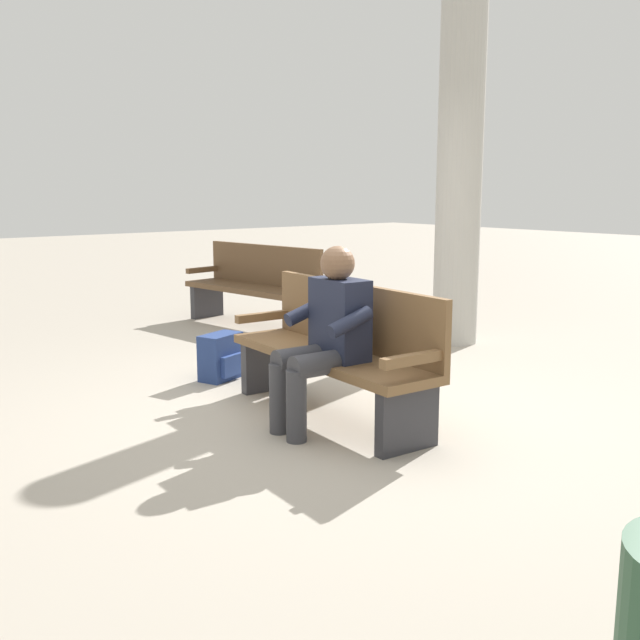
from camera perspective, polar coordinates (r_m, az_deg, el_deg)
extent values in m
plane|color=#A89E8E|center=(5.01, 0.69, -7.56)|extent=(40.00, 40.00, 0.00)
cube|color=brown|center=(4.90, 0.70, -2.88)|extent=(1.83, 0.60, 0.06)
cube|color=brown|center=(4.97, 2.72, 0.31)|extent=(1.80, 0.17, 0.45)
cube|color=brown|center=(4.22, 7.42, -3.04)|extent=(0.09, 0.48, 0.06)
cube|color=brown|center=(5.57, -4.38, 0.28)|extent=(0.09, 0.48, 0.06)
cube|color=#2D2D33|center=(4.35, 6.86, -7.72)|extent=(0.11, 0.44, 0.39)
cube|color=#2D2D33|center=(5.60, -4.06, -3.57)|extent=(0.11, 0.44, 0.39)
cube|color=#1E2338|center=(4.66, 1.56, 0.08)|extent=(0.41, 0.25, 0.52)
sphere|color=brown|center=(4.60, 1.38, 4.46)|extent=(0.22, 0.22, 0.22)
cylinder|color=#38383D|center=(4.51, 0.14, -3.44)|extent=(0.18, 0.43, 0.15)
cylinder|color=#38383D|center=(4.67, -1.26, -2.96)|extent=(0.18, 0.43, 0.15)
cylinder|color=#38383D|center=(4.47, -1.86, -6.76)|extent=(0.13, 0.13, 0.45)
cylinder|color=#38383D|center=(4.63, -3.21, -6.15)|extent=(0.13, 0.13, 0.45)
cylinder|color=#1E2338|center=(4.40, 2.36, -0.18)|extent=(0.11, 0.32, 0.18)
cylinder|color=#1E2338|center=(4.79, -1.10, 0.68)|extent=(0.11, 0.32, 0.18)
cube|color=navy|center=(5.96, -7.78, -2.86)|extent=(0.31, 0.40, 0.37)
cube|color=navy|center=(5.90, -6.86, -3.54)|extent=(0.12, 0.25, 0.17)
cube|color=brown|center=(8.21, -5.46, 2.46)|extent=(1.85, 0.73, 0.06)
cube|color=brown|center=(8.32, -4.38, 4.35)|extent=(1.79, 0.30, 0.45)
cube|color=brown|center=(7.58, -1.25, 2.98)|extent=(0.13, 0.48, 0.06)
cube|color=brown|center=(8.85, -9.11, 3.92)|extent=(0.13, 0.48, 0.06)
cube|color=#2D2D33|center=(7.67, -1.51, 0.24)|extent=(0.14, 0.44, 0.39)
cube|color=#2D2D33|center=(8.86, -8.84, 1.48)|extent=(0.14, 0.44, 0.39)
cylinder|color=#B2AFA8|center=(7.33, 10.86, 11.11)|extent=(0.44, 0.44, 3.32)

